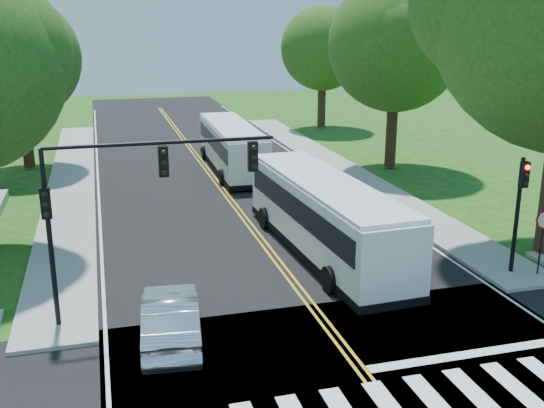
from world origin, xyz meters
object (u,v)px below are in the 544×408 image
object	(u,v)px
bus_follow	(232,146)
dark_sedan	(309,177)
signal_ne	(520,200)
bus_lead	(325,215)
hatchback	(171,318)
signal_nw	(126,189)
suv	(383,228)

from	to	relation	value
bus_follow	dark_sedan	distance (m)	6.37
signal_ne	bus_lead	bearing A→B (deg)	146.31
signal_ne	bus_follow	xyz separation A→B (m)	(-6.67, 19.73, -1.40)
bus_follow	hatchback	bearing A→B (deg)	74.57
signal_nw	signal_ne	world-z (taller)	signal_nw
signal_ne	dark_sedan	world-z (taller)	signal_ne
suv	dark_sedan	size ratio (longest dim) A/B	1.14
signal_nw	suv	world-z (taller)	signal_nw
bus_follow	suv	xyz separation A→B (m)	(3.48, -15.07, -0.89)
signal_nw	bus_follow	distance (m)	21.26
signal_nw	suv	size ratio (longest dim) A/B	1.50
bus_lead	suv	bearing A→B (deg)	-171.50
signal_nw	hatchback	xyz separation A→B (m)	(0.99, -1.73, -3.59)
signal_ne	bus_follow	bearing A→B (deg)	108.68
signal_nw	bus_follow	xyz separation A→B (m)	(7.39, 19.74, -2.81)
bus_follow	hatchback	world-z (taller)	bus_follow
signal_nw	dark_sedan	xyz separation A→B (m)	(10.79, 14.45, -3.76)
signal_nw	bus_lead	distance (m)	9.34
signal_ne	hatchback	xyz separation A→B (m)	(-13.07, -1.74, -2.18)
dark_sedan	hatchback	bearing A→B (deg)	77.37
bus_lead	bus_follow	xyz separation A→B (m)	(-0.57, 15.66, -0.09)
bus_follow	dark_sedan	world-z (taller)	bus_follow
hatchback	suv	distance (m)	11.77
suv	bus_follow	bearing A→B (deg)	-67.98
bus_lead	dark_sedan	size ratio (longest dim) A/B	2.93
signal_nw	bus_follow	bearing A→B (deg)	69.49
bus_lead	hatchback	xyz separation A→B (m)	(-6.97, -5.81, -0.87)
bus_follow	hatchback	distance (m)	22.42
hatchback	signal_ne	bearing A→B (deg)	-166.63
hatchback	suv	xyz separation A→B (m)	(9.88, 6.39, -0.11)
hatchback	bus_follow	bearing A→B (deg)	-100.81
bus_follow	dark_sedan	size ratio (longest dim) A/B	2.76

